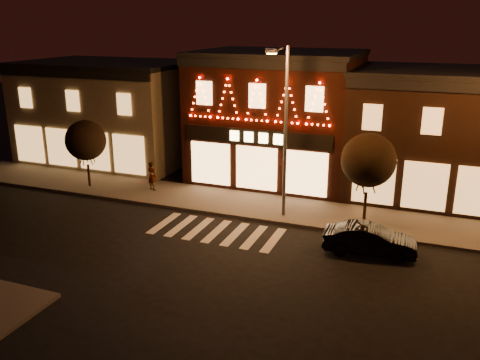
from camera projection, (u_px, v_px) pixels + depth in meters
The scene contains 10 objects.
ground at pixel (179, 265), 22.12m from camera, with size 120.00×120.00×0.00m, color black.
sidewalk_far at pixel (278, 209), 28.52m from camera, with size 44.00×4.00×0.15m, color #47423D.
building_left at pixel (110, 111), 37.95m from camera, with size 12.20×8.28×7.30m.
building_pulp at pixel (277, 116), 33.29m from camera, with size 10.20×8.34×8.30m.
building_right_a at pixel (431, 133), 30.14m from camera, with size 9.20×8.28×7.50m.
streetlamp_mid at pixel (284, 120), 25.65m from camera, with size 0.63×2.02×8.81m.
tree_left at pixel (86, 140), 31.41m from camera, with size 2.49×2.49×4.17m.
tree_right at pixel (369, 160), 25.77m from camera, with size 2.77×2.77×4.62m.
dark_sedan at pixel (370, 240), 23.03m from camera, with size 1.44×4.12×1.36m, color black.
pedestrian at pixel (152, 176), 31.22m from camera, with size 0.65×0.43×1.79m, color gray.
Camera 1 is at (9.69, -17.68, 10.17)m, focal length 38.27 mm.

